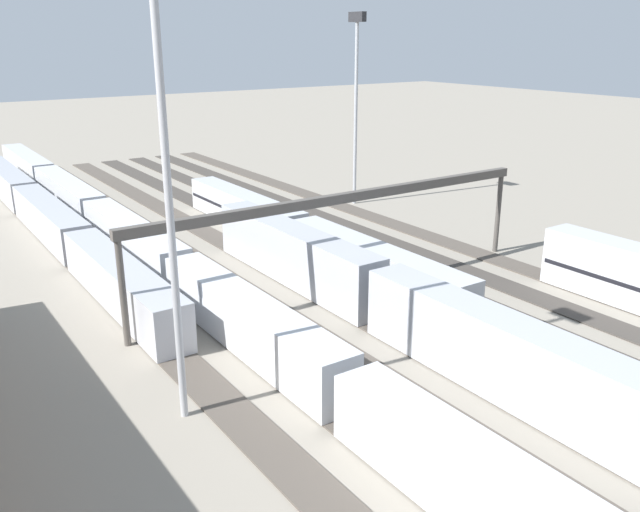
{
  "coord_description": "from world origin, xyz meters",
  "views": [
    {
      "loc": [
        -48.61,
        32.72,
        21.49
      ],
      "look_at": [
        -1.67,
        0.64,
        2.5
      ],
      "focal_mm": 37.18,
      "sensor_mm": 36.0,
      "label": 1
    }
  ],
  "objects_px": {
    "light_mast_2": "(356,83)",
    "train_on_track_3": "(300,234)",
    "signal_gantry": "(345,205)",
    "train_on_track_6": "(174,269)",
    "train_on_track_4": "(379,295)",
    "train_on_track_7": "(50,220)",
    "light_mast_1": "(162,108)"
  },
  "relations": [
    {
      "from": "train_on_track_6",
      "to": "train_on_track_3",
      "type": "relative_size",
      "value": 2.94
    },
    {
      "from": "light_mast_2",
      "to": "signal_gantry",
      "type": "height_order",
      "value": "light_mast_2"
    },
    {
      "from": "light_mast_1",
      "to": "signal_gantry",
      "type": "xyz_separation_m",
      "value": [
        11.14,
        -19.99,
        -10.24
      ]
    },
    {
      "from": "train_on_track_3",
      "to": "signal_gantry",
      "type": "relative_size",
      "value": 1.18
    },
    {
      "from": "train_on_track_3",
      "to": "train_on_track_7",
      "type": "distance_m",
      "value": 28.56
    },
    {
      "from": "light_mast_1",
      "to": "train_on_track_6",
      "type": "bearing_deg",
      "value": -21.27
    },
    {
      "from": "train_on_track_4",
      "to": "light_mast_1",
      "type": "xyz_separation_m",
      "value": [
        -3.32,
        17.49,
        15.36
      ]
    },
    {
      "from": "light_mast_2",
      "to": "train_on_track_3",
      "type": "bearing_deg",
      "value": 128.42
    },
    {
      "from": "train_on_track_3",
      "to": "light_mast_2",
      "type": "xyz_separation_m",
      "value": [
        13.94,
        -17.58,
        13.71
      ]
    },
    {
      "from": "train_on_track_6",
      "to": "light_mast_2",
      "type": "xyz_separation_m",
      "value": [
        16.92,
        -32.58,
        13.64
      ]
    },
    {
      "from": "light_mast_1",
      "to": "signal_gantry",
      "type": "distance_m",
      "value": 25.07
    },
    {
      "from": "train_on_track_6",
      "to": "train_on_track_3",
      "type": "height_order",
      "value": "train_on_track_6"
    },
    {
      "from": "train_on_track_3",
      "to": "signal_gantry",
      "type": "bearing_deg",
      "value": 167.27
    },
    {
      "from": "light_mast_2",
      "to": "signal_gantry",
      "type": "xyz_separation_m",
      "value": [
        -25.0,
        20.08,
        -7.98
      ]
    },
    {
      "from": "train_on_track_3",
      "to": "light_mast_1",
      "type": "xyz_separation_m",
      "value": [
        -22.2,
        22.49,
        15.97
      ]
    },
    {
      "from": "train_on_track_6",
      "to": "train_on_track_3",
      "type": "distance_m",
      "value": 15.29
    },
    {
      "from": "train_on_track_4",
      "to": "light_mast_2",
      "type": "relative_size",
      "value": 1.95
    },
    {
      "from": "train_on_track_4",
      "to": "train_on_track_3",
      "type": "relative_size",
      "value": 1.0
    },
    {
      "from": "light_mast_2",
      "to": "signal_gantry",
      "type": "distance_m",
      "value": 33.04
    },
    {
      "from": "train_on_track_6",
      "to": "train_on_track_4",
      "type": "bearing_deg",
      "value": -147.85
    },
    {
      "from": "train_on_track_6",
      "to": "signal_gantry",
      "type": "height_order",
      "value": "signal_gantry"
    },
    {
      "from": "train_on_track_4",
      "to": "train_on_track_7",
      "type": "relative_size",
      "value": 0.66
    },
    {
      "from": "train_on_track_4",
      "to": "train_on_track_3",
      "type": "height_order",
      "value": "train_on_track_4"
    },
    {
      "from": "train_on_track_3",
      "to": "light_mast_1",
      "type": "height_order",
      "value": "light_mast_1"
    },
    {
      "from": "train_on_track_7",
      "to": "signal_gantry",
      "type": "relative_size",
      "value": 1.79
    },
    {
      "from": "light_mast_1",
      "to": "light_mast_2",
      "type": "relative_size",
      "value": 1.17
    },
    {
      "from": "signal_gantry",
      "to": "light_mast_1",
      "type": "bearing_deg",
      "value": 119.14
    },
    {
      "from": "signal_gantry",
      "to": "light_mast_2",
      "type": "bearing_deg",
      "value": -38.76
    },
    {
      "from": "train_on_track_3",
      "to": "train_on_track_7",
      "type": "xyz_separation_m",
      "value": [
        20.39,
        20.0,
        0.02
      ]
    },
    {
      "from": "train_on_track_4",
      "to": "light_mast_2",
      "type": "xyz_separation_m",
      "value": [
        32.83,
        -22.58,
        13.09
      ]
    },
    {
      "from": "train_on_track_7",
      "to": "light_mast_2",
      "type": "bearing_deg",
      "value": -99.74
    },
    {
      "from": "train_on_track_3",
      "to": "train_on_track_7",
      "type": "bearing_deg",
      "value": 44.45
    }
  ]
}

